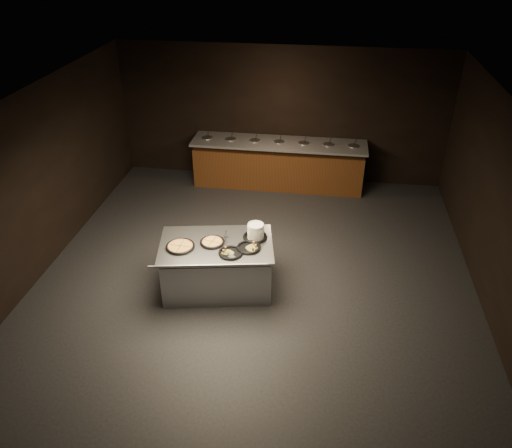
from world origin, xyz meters
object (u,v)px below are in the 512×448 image
object	(u,v)px
serving_counter	(217,267)
pan_veggie_whole	(180,246)
pan_cheese_whole	(212,242)
plate_stack	(256,231)

from	to	relation	value
serving_counter	pan_veggie_whole	distance (m)	0.70
serving_counter	pan_cheese_whole	world-z (taller)	pan_cheese_whole
plate_stack	pan_veggie_whole	xyz separation A→B (m)	(-1.08, -0.41, -0.10)
serving_counter	plate_stack	size ratio (longest dim) A/B	7.49
serving_counter	plate_stack	xyz separation A→B (m)	(0.57, 0.25, 0.55)
serving_counter	pan_cheese_whole	xyz separation A→B (m)	(-0.06, 0.02, 0.44)
serving_counter	pan_veggie_whole	xyz separation A→B (m)	(-0.51, -0.16, 0.44)
plate_stack	pan_cheese_whole	distance (m)	0.68
serving_counter	plate_stack	distance (m)	0.83
pan_veggie_whole	pan_cheese_whole	world-z (taller)	same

